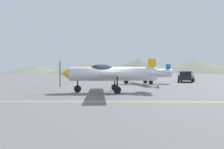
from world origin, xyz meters
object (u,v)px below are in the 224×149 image
object	(u,v)px
car_sedan	(186,77)
traffic_cone_front	(158,85)
airplane_mid	(144,73)
airplane_near	(110,73)
airplane_far	(131,72)

from	to	relation	value
car_sedan	traffic_cone_front	distance (m)	12.18
airplane_mid	traffic_cone_front	xyz separation A→B (m)	(0.34, -5.96, -1.14)
airplane_near	traffic_cone_front	world-z (taller)	airplane_near
airplane_far	car_sedan	distance (m)	10.50
car_sedan	traffic_cone_front	xyz separation A→B (m)	(-6.63, -10.19, -0.56)
airplane_near	airplane_far	size ratio (longest dim) A/B	1.00
airplane_far	airplane_mid	bearing A→B (deg)	-85.86
airplane_mid	airplane_far	world-z (taller)	same
airplane_far	traffic_cone_front	size ratio (longest dim) A/B	14.40
airplane_far	traffic_cone_front	xyz separation A→B (m)	(1.16, -17.20, -1.14)
airplane_far	car_sedan	size ratio (longest dim) A/B	1.83
airplane_mid	car_sedan	size ratio (longest dim) A/B	1.83
airplane_mid	car_sedan	bearing A→B (deg)	31.22
airplane_far	airplane_near	bearing A→B (deg)	-99.00
car_sedan	airplane_far	bearing A→B (deg)	138.02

